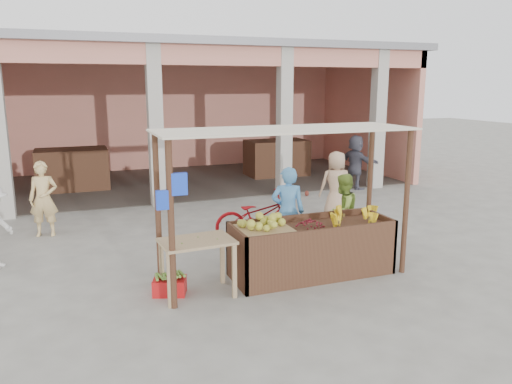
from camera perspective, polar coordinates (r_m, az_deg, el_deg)
name	(u,v)px	position (r m, az deg, el deg)	size (l,w,h in m)	color
ground	(283,278)	(8.12, 3.10, -9.81)	(60.00, 60.00, 0.00)	slate
market_building	(171,95)	(16.11, -9.73, 10.85)	(14.40, 6.40, 4.20)	#DD8674
fruit_stall	(311,251)	(8.19, 6.36, -6.70)	(2.60, 0.95, 0.80)	#523321
stall_awning	(282,155)	(7.65, 2.99, 4.19)	(4.09, 1.35, 2.39)	#523321
banana_heap	(354,216)	(8.44, 11.11, -2.76)	(1.05, 0.57, 0.19)	yellow
melon_tray	(263,225)	(7.76, 0.85, -3.82)	(0.83, 0.72, 0.21)	#A48455
berry_heap	(310,222)	(8.05, 6.20, -3.47)	(0.49, 0.40, 0.16)	maroon
side_table	(197,249)	(7.33, -6.76, -6.51)	(1.09, 0.76, 0.84)	tan
papaya_pile	(197,234)	(7.25, -6.81, -4.75)	(0.67, 0.38, 0.19)	#40872C
red_crate	(170,286)	(7.61, -9.83, -10.55)	(0.47, 0.34, 0.24)	red
plantain_bundle	(169,276)	(7.55, -9.87, -9.45)	(0.35, 0.25, 0.07)	olive
produce_sacks	(297,186)	(13.80, 4.71, 0.73)	(0.99, 0.74, 0.60)	maroon
vendor_blue	(288,209)	(8.89, 3.66, -1.94)	(0.65, 0.48, 1.74)	#4E94D3
vendor_green	(343,210)	(9.45, 9.87, -2.00)	(0.72, 0.42, 1.50)	#8EB23F
motorcycle	(258,215)	(9.98, 0.25, -2.61)	(1.87, 0.65, 0.98)	maroon
shopper_c	(336,181)	(11.57, 9.15, 1.20)	(0.83, 0.54, 1.72)	tan
shopper_d	(356,161)	(14.98, 11.31, 3.54)	(1.55, 0.64, 1.68)	#4F4F5D
shopper_e	(43,197)	(10.96, -23.13, -0.58)	(0.60, 0.45, 1.60)	#D6B371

